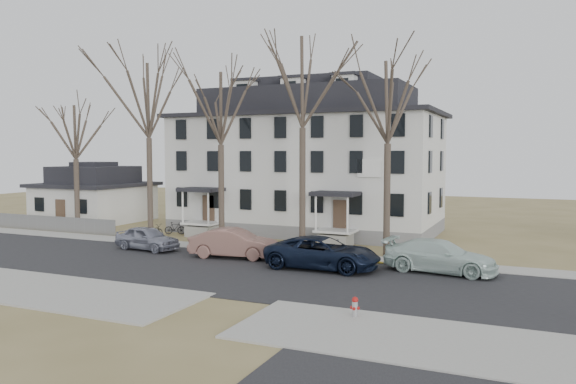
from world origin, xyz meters
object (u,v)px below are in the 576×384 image
at_px(car_silver, 147,239).
at_px(bicycle_left, 155,230).
at_px(tree_bungalow, 75,128).
at_px(bicycle_right, 175,229).
at_px(boarding_house, 307,163).
at_px(small_house, 95,197).
at_px(tree_far_left, 148,95).
at_px(fire_hydrant, 355,307).
at_px(tree_center, 303,75).
at_px(car_white, 440,257).
at_px(tree_mid_right, 388,96).
at_px(tree_mid_left, 221,103).
at_px(car_tan, 234,244).
at_px(car_navy, 323,254).

xyz_separation_m(car_silver, bicycle_left, (-3.36, 5.17, -0.30)).
height_order(tree_bungalow, bicycle_left, tree_bungalow).
bearing_deg(bicycle_right, boarding_house, -78.12).
bearing_deg(car_silver, small_house, 60.33).
height_order(tree_far_left, fire_hydrant, tree_far_left).
bearing_deg(tree_center, car_white, -21.94).
bearing_deg(tree_far_left, tree_mid_right, 0.00).
height_order(small_house, fire_hydrant, small_house).
bearing_deg(bicycle_right, tree_bungalow, 79.93).
height_order(tree_mid_left, car_tan, tree_mid_left).
relative_size(tree_mid_right, car_tan, 2.45).
relative_size(small_house, tree_bungalow, 0.81).
distance_m(car_silver, fire_hydrant, 18.67).
xyz_separation_m(tree_mid_right, car_white, (3.74, -3.72, -8.77)).
bearing_deg(car_silver, tree_mid_left, -25.88).
height_order(small_house, car_navy, small_house).
height_order(tree_bungalow, car_silver, tree_bungalow).
distance_m(tree_far_left, tree_mid_right, 17.52).
relative_size(tree_center, car_white, 2.55).
bearing_deg(tree_mid_right, car_silver, -162.97).
relative_size(tree_mid_left, bicycle_right, 8.11).
bearing_deg(bicycle_left, bicycle_right, -25.14).
bearing_deg(tree_mid_left, boarding_house, 69.80).
distance_m(small_house, tree_far_left, 15.00).
bearing_deg(tree_center, boarding_house, 110.20).
height_order(tree_mid_right, bicycle_right, tree_mid_right).
distance_m(tree_mid_left, car_silver, 10.29).
xyz_separation_m(small_house, tree_center, (23.00, -6.20, 8.84)).
relative_size(tree_mid_left, car_white, 2.21).
xyz_separation_m(tree_bungalow, fire_hydrant, (26.60, -13.21, -7.71)).
height_order(car_tan, car_navy, car_tan).
bearing_deg(car_tan, car_white, -94.14).
bearing_deg(car_navy, tree_center, 31.78).
distance_m(small_house, tree_mid_right, 30.08).
distance_m(tree_far_left, tree_bungalow, 7.34).
relative_size(boarding_house, car_navy, 3.40).
relative_size(small_house, car_silver, 1.96).
xyz_separation_m(tree_bungalow, car_white, (28.24, -3.72, -7.28)).
xyz_separation_m(boarding_house, tree_mid_right, (8.50, -8.15, 4.22)).
xyz_separation_m(tree_center, car_silver, (-8.86, -4.40, -10.33)).
xyz_separation_m(tree_mid_right, car_navy, (-2.11, -5.34, -8.75)).
bearing_deg(tree_far_left, bicycle_right, 70.48).
height_order(boarding_house, small_house, boarding_house).
height_order(tree_center, tree_bungalow, tree_center).
relative_size(small_house, car_tan, 1.67).
bearing_deg(car_navy, tree_mid_left, 59.76).
distance_m(boarding_house, tree_far_left, 13.12).
bearing_deg(bicycle_left, tree_mid_right, -80.44).
bearing_deg(fire_hydrant, tree_bungalow, 153.59).
distance_m(car_tan, fire_hydrant, 13.35).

